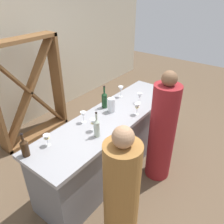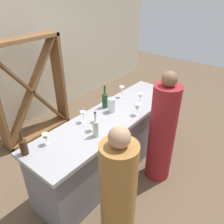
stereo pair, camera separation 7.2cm
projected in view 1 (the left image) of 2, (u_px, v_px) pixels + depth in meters
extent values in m
plane|color=brown|center=(112.00, 166.00, 3.54)|extent=(12.00, 12.00, 0.00)
cube|color=beige|center=(14.00, 54.00, 3.98)|extent=(8.00, 0.10, 2.80)
cube|color=slate|center=(112.00, 143.00, 3.31)|extent=(2.50, 0.62, 0.89)
cube|color=#99999E|center=(112.00, 117.00, 3.08)|extent=(2.58, 0.70, 0.05)
cube|color=brown|center=(57.00, 81.00, 4.25)|extent=(0.06, 0.28, 1.79)
cube|color=brown|center=(18.00, 40.00, 3.38)|extent=(1.30, 0.28, 0.06)
cube|color=brown|center=(37.00, 133.00, 4.26)|extent=(1.30, 0.28, 0.06)
cube|color=brown|center=(29.00, 92.00, 3.82)|extent=(1.21, 0.20, 1.69)
cube|color=brown|center=(29.00, 92.00, 3.82)|extent=(1.21, 0.20, 1.69)
cylinder|color=#331E0F|center=(25.00, 149.00, 2.32)|extent=(0.08, 0.08, 0.17)
cone|color=#331E0F|center=(23.00, 141.00, 2.27)|extent=(0.08, 0.08, 0.03)
cylinder|color=#331E0F|center=(22.00, 137.00, 2.24)|extent=(0.03, 0.03, 0.07)
cylinder|color=black|center=(21.00, 134.00, 2.22)|extent=(0.03, 0.03, 0.01)
cylinder|color=#B7C6B2|center=(97.00, 129.00, 2.60)|extent=(0.07, 0.07, 0.20)
cone|color=#B7C6B2|center=(96.00, 121.00, 2.54)|extent=(0.07, 0.07, 0.04)
cylinder|color=#B7C6B2|center=(96.00, 116.00, 2.51)|extent=(0.02, 0.02, 0.08)
cylinder|color=black|center=(96.00, 113.00, 2.49)|extent=(0.03, 0.03, 0.01)
cylinder|color=#193D1E|center=(104.00, 101.00, 3.21)|extent=(0.08, 0.08, 0.20)
cone|color=#193D1E|center=(104.00, 94.00, 3.15)|extent=(0.08, 0.08, 0.04)
cylinder|color=#193D1E|center=(104.00, 90.00, 3.12)|extent=(0.03, 0.03, 0.08)
cylinder|color=black|center=(104.00, 86.00, 3.09)|extent=(0.03, 0.03, 0.01)
cylinder|color=white|center=(137.00, 114.00, 3.09)|extent=(0.06, 0.06, 0.00)
cylinder|color=white|center=(137.00, 112.00, 3.07)|extent=(0.01, 0.01, 0.07)
cone|color=white|center=(137.00, 107.00, 3.03)|extent=(0.08, 0.08, 0.09)
cone|color=beige|center=(137.00, 108.00, 3.04)|extent=(0.07, 0.07, 0.04)
cylinder|color=white|center=(139.00, 103.00, 3.38)|extent=(0.06, 0.06, 0.00)
cylinder|color=white|center=(139.00, 100.00, 3.36)|extent=(0.01, 0.01, 0.07)
cone|color=white|center=(139.00, 96.00, 3.32)|extent=(0.08, 0.08, 0.09)
cylinder|color=white|center=(94.00, 130.00, 2.75)|extent=(0.07, 0.07, 0.00)
cylinder|color=white|center=(94.00, 127.00, 2.73)|extent=(0.01, 0.01, 0.08)
cone|color=white|center=(93.00, 122.00, 2.69)|extent=(0.08, 0.08, 0.08)
cone|color=beige|center=(93.00, 124.00, 2.71)|extent=(0.07, 0.07, 0.02)
cylinder|color=white|center=(48.00, 145.00, 2.50)|extent=(0.06, 0.06, 0.00)
cylinder|color=white|center=(48.00, 142.00, 2.48)|extent=(0.01, 0.01, 0.07)
cone|color=white|center=(47.00, 137.00, 2.45)|extent=(0.08, 0.08, 0.07)
cone|color=beige|center=(47.00, 139.00, 2.46)|extent=(0.07, 0.07, 0.02)
cylinder|color=white|center=(84.00, 122.00, 2.91)|extent=(0.07, 0.07, 0.00)
cylinder|color=white|center=(84.00, 119.00, 2.89)|extent=(0.01, 0.01, 0.08)
cone|color=white|center=(83.00, 114.00, 2.85)|extent=(0.08, 0.08, 0.07)
cylinder|color=white|center=(121.00, 97.00, 3.56)|extent=(0.06, 0.06, 0.00)
cylinder|color=white|center=(121.00, 94.00, 3.53)|extent=(0.01, 0.01, 0.08)
cone|color=white|center=(121.00, 89.00, 3.49)|extent=(0.08, 0.08, 0.09)
cylinder|color=silver|center=(111.00, 105.00, 3.10)|extent=(0.10, 0.10, 0.20)
cylinder|color=#9E6B33|center=(121.00, 197.00, 2.23)|extent=(0.44, 0.44, 1.32)
sphere|color=tan|center=(123.00, 137.00, 1.86)|extent=(0.20, 0.20, 0.20)
cylinder|color=maroon|center=(162.00, 134.00, 3.05)|extent=(0.45, 0.45, 1.44)
sphere|color=brown|center=(169.00, 78.00, 2.64)|extent=(0.19, 0.19, 0.19)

